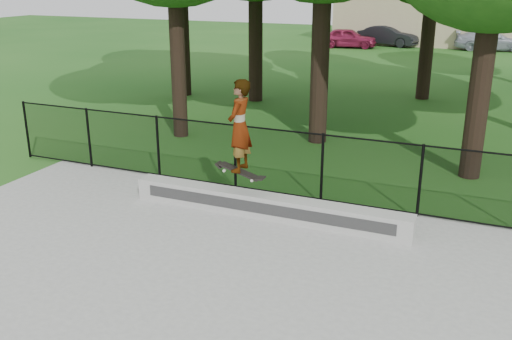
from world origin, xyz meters
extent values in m
cube|color=#B7B7B2|center=(-0.76, 4.70, 0.29)|extent=(5.75, 0.40, 0.45)
imported|color=maroon|center=(-6.36, 33.07, 0.64)|extent=(3.91, 2.01, 1.28)
imported|color=black|center=(-4.06, 35.15, 0.68)|extent=(3.96, 2.32, 1.35)
imported|color=#A6ABBC|center=(2.46, 35.19, 0.65)|extent=(4.31, 2.39, 1.29)
cube|color=black|center=(-1.30, 4.62, 0.97)|extent=(0.82, 0.23, 0.26)
imported|color=#A4B2D8|center=(-1.30, 4.62, 1.89)|extent=(0.45, 0.67, 1.80)
cylinder|color=black|center=(-8.00, 5.90, 0.81)|extent=(0.06, 0.06, 1.50)
cylinder|color=black|center=(-6.00, 5.90, 0.81)|extent=(0.06, 0.06, 1.50)
cylinder|color=black|center=(-4.00, 5.90, 0.81)|extent=(0.06, 0.06, 1.50)
cylinder|color=black|center=(-2.00, 5.90, 0.81)|extent=(0.06, 0.06, 1.50)
cylinder|color=black|center=(0.00, 5.90, 0.81)|extent=(0.06, 0.06, 1.50)
cylinder|color=black|center=(2.00, 5.90, 0.81)|extent=(0.06, 0.06, 1.50)
cylinder|color=black|center=(0.00, 5.90, 1.53)|extent=(16.00, 0.04, 0.04)
cylinder|color=black|center=(0.00, 5.90, 0.11)|extent=(16.00, 0.04, 0.04)
cube|color=black|center=(0.00, 5.90, 0.81)|extent=(16.00, 0.01, 1.50)
cylinder|color=black|center=(-5.50, 9.50, 2.56)|extent=(0.44, 0.44, 5.12)
cylinder|color=black|center=(-1.50, 10.50, 2.65)|extent=(0.44, 0.44, 5.31)
cylinder|color=black|center=(2.80, 9.00, 2.32)|extent=(0.44, 0.44, 4.64)
cylinder|color=black|center=(-8.50, 15.00, 2.35)|extent=(0.44, 0.44, 4.70)
cylinder|color=black|center=(0.50, 18.00, 2.36)|extent=(0.44, 0.44, 4.73)
cylinder|color=black|center=(-5.42, 15.11, 2.53)|extent=(0.44, 0.44, 5.05)
cube|color=tan|center=(-2.00, 38.00, 2.00)|extent=(12.00, 6.00, 4.00)
camera|label=1|loc=(3.13, -5.01, 4.64)|focal=40.00mm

